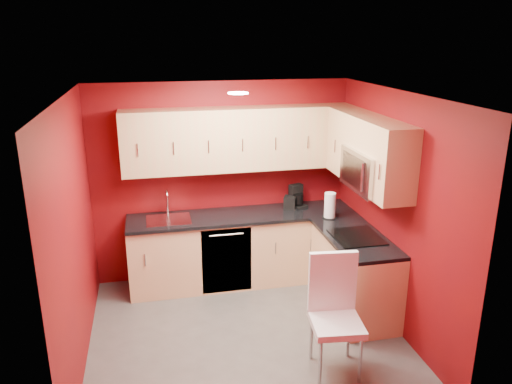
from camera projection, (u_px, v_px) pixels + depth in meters
name	position (u px, v px, depth m)	size (l,w,h in m)	color
floor	(246.00, 334.00, 5.27)	(3.20, 3.20, 0.00)	#54514E
ceiling	(244.00, 95.00, 4.51)	(3.20, 3.20, 0.00)	white
wall_back	(222.00, 182.00, 6.29)	(3.20, 3.20, 0.00)	maroon
wall_front	(286.00, 300.00, 3.50)	(3.20, 3.20, 0.00)	maroon
wall_left	(74.00, 237.00, 4.57)	(3.00, 3.00, 0.00)	maroon
wall_right	(395.00, 212.00, 5.22)	(3.00, 3.00, 0.00)	maroon
base_cabinets_back	(243.00, 249.00, 6.30)	(2.80, 0.60, 0.87)	#E8B784
base_cabinets_right	(354.00, 274.00, 5.64)	(0.60, 1.30, 0.87)	#E8B784
countertop_back	(243.00, 216.00, 6.14)	(2.80, 0.63, 0.04)	black
countertop_right	(356.00, 238.00, 5.48)	(0.63, 1.27, 0.04)	black
upper_cabinets_back	(240.00, 139.00, 5.99)	(2.80, 0.35, 0.75)	tan
upper_cabinets_right	(366.00, 144.00, 5.40)	(0.35, 1.55, 0.75)	tan
microwave	(371.00, 170.00, 5.24)	(0.42, 0.76, 0.42)	silver
cooktop	(357.00, 237.00, 5.44)	(0.50, 0.55, 0.01)	black
sink	(168.00, 217.00, 5.96)	(0.52, 0.42, 0.35)	silver
dishwasher_front	(227.00, 261.00, 5.98)	(0.60, 0.02, 0.82)	black
downlight	(238.00, 93.00, 4.80)	(0.20, 0.20, 0.01)	white
coffee_maker	(298.00, 196.00, 6.37)	(0.17, 0.23, 0.28)	black
napkin_holder	(290.00, 202.00, 6.33)	(0.15, 0.15, 0.16)	black
paper_towel	(330.00, 206.00, 5.97)	(0.18, 0.18, 0.31)	white
dining_chair	(337.00, 318.00, 4.54)	(0.45, 0.47, 1.12)	white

